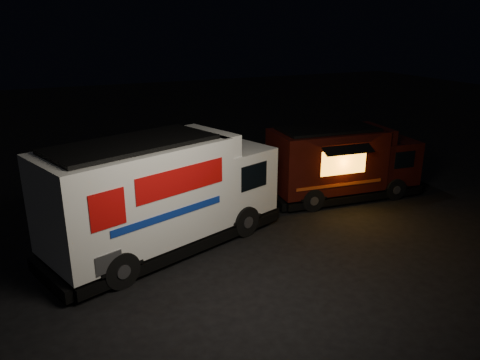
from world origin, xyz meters
name	(u,v)px	position (x,y,z in m)	size (l,w,h in m)	color
ground	(210,245)	(0.00, 0.00, 0.00)	(80.00, 80.00, 0.00)	black
white_truck	(166,192)	(-1.13, 0.53, 1.69)	(7.46, 2.54, 3.38)	silver
red_truck	(344,162)	(6.15, 1.84, 1.38)	(5.92, 2.18, 2.75)	black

